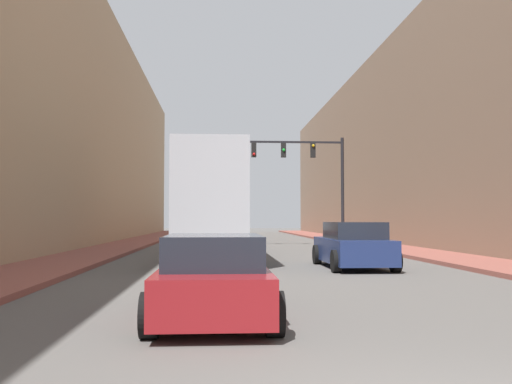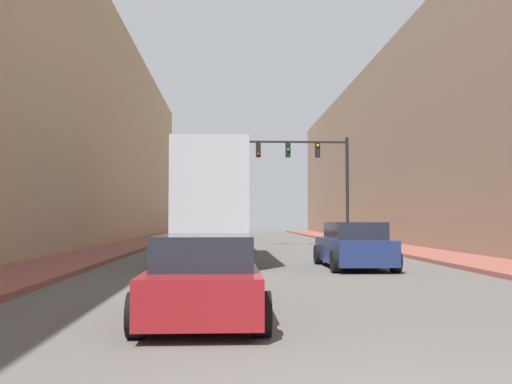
{
  "view_description": "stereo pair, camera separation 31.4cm",
  "coord_description": "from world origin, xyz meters",
  "px_view_note": "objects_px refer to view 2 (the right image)",
  "views": [
    {
      "loc": [
        -1.88,
        -4.21,
        1.64
      ],
      "look_at": [
        -0.64,
        14.43,
        2.53
      ],
      "focal_mm": 40.0,
      "sensor_mm": 36.0,
      "label": 1
    },
    {
      "loc": [
        -1.56,
        -4.23,
        1.64
      ],
      "look_at": [
        -0.64,
        14.43,
        2.53
      ],
      "focal_mm": 40.0,
      "sensor_mm": 36.0,
      "label": 2
    }
  ],
  "objects_px": {
    "traffic_signal_gantry": "(315,168)",
    "sedan_car": "(204,278)",
    "semi_truck": "(214,201)",
    "suv_car": "(353,246)"
  },
  "relations": [
    {
      "from": "traffic_signal_gantry",
      "to": "sedan_car",
      "type": "bearing_deg",
      "value": -102.83
    },
    {
      "from": "semi_truck",
      "to": "sedan_car",
      "type": "distance_m",
      "value": 14.27
    },
    {
      "from": "suv_car",
      "to": "sedan_car",
      "type": "bearing_deg",
      "value": -115.98
    },
    {
      "from": "semi_truck",
      "to": "sedan_car",
      "type": "xyz_separation_m",
      "value": [
        0.19,
        -14.17,
        -1.74
      ]
    },
    {
      "from": "semi_truck",
      "to": "suv_car",
      "type": "bearing_deg",
      "value": -44.38
    },
    {
      "from": "suv_car",
      "to": "traffic_signal_gantry",
      "type": "bearing_deg",
      "value": 85.75
    },
    {
      "from": "semi_truck",
      "to": "suv_car",
      "type": "xyz_separation_m",
      "value": [
        4.81,
        -4.7,
        -1.66
      ]
    },
    {
      "from": "sedan_car",
      "to": "suv_car",
      "type": "xyz_separation_m",
      "value": [
        4.61,
        9.46,
        0.08
      ]
    },
    {
      "from": "semi_truck",
      "to": "suv_car",
      "type": "height_order",
      "value": "semi_truck"
    },
    {
      "from": "semi_truck",
      "to": "traffic_signal_gantry",
      "type": "distance_m",
      "value": 13.02
    }
  ]
}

